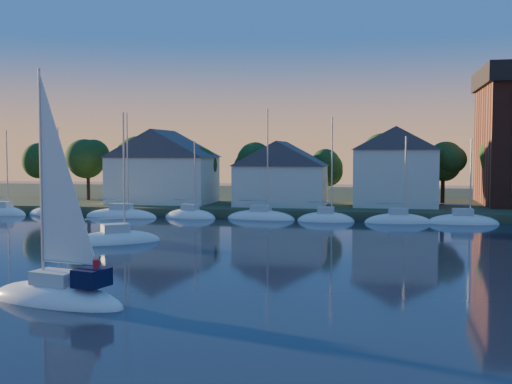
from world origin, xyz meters
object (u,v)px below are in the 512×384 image
(drifting_sailboat_left, at_px, (116,242))
(clubhouse_west, at_px, (163,166))
(clubhouse_east, at_px, (395,166))
(hero_sailboat, at_px, (58,292))
(clubhouse_centre, at_px, (281,173))

(drifting_sailboat_left, bearing_deg, clubhouse_west, 63.99)
(clubhouse_east, relative_size, drifting_sailboat_left, 0.86)
(clubhouse_east, height_order, hero_sailboat, hero_sailboat)
(clubhouse_west, relative_size, clubhouse_east, 1.30)
(clubhouse_centre, height_order, clubhouse_east, clubhouse_east)
(clubhouse_west, relative_size, clubhouse_centre, 1.18)
(clubhouse_centre, xyz_separation_m, clubhouse_east, (14.00, 2.00, 0.87))
(clubhouse_centre, bearing_deg, clubhouse_west, 176.42)
(clubhouse_west, distance_m, clubhouse_east, 30.02)
(clubhouse_west, xyz_separation_m, clubhouse_east, (30.00, 1.00, 0.07))
(clubhouse_west, bearing_deg, clubhouse_centre, -3.58)
(drifting_sailboat_left, bearing_deg, clubhouse_centre, 33.40)
(clubhouse_west, height_order, clubhouse_east, clubhouse_east)
(clubhouse_east, distance_m, drifting_sailboat_left, 39.19)
(clubhouse_east, relative_size, hero_sailboat, 0.80)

